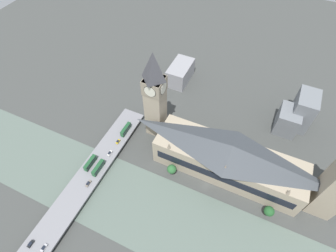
% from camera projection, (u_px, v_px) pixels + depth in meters
% --- Properties ---
extents(ground_plane, '(600.00, 600.00, 0.00)m').
position_uv_depth(ground_plane, '(205.00, 186.00, 171.25)').
color(ground_plane, '#424442').
extents(river_water, '(48.35, 360.00, 0.30)m').
position_uv_depth(river_water, '(188.00, 229.00, 154.11)').
color(river_water, slate).
rests_on(river_water, ground_plane).
extents(parliament_hall, '(27.08, 95.27, 29.45)m').
position_uv_depth(parliament_hall, '(229.00, 159.00, 166.91)').
color(parliament_hall, tan).
rests_on(parliament_hall, ground_plane).
extents(clock_tower, '(13.14, 13.14, 70.38)m').
position_uv_depth(clock_tower, '(155.00, 95.00, 171.08)').
color(clock_tower, tan).
rests_on(clock_tower, ground_plane).
extents(road_bridge, '(128.71, 16.85, 4.06)m').
position_uv_depth(road_bridge, '(86.00, 180.00, 170.38)').
color(road_bridge, slate).
rests_on(road_bridge, ground_plane).
extents(double_decker_bus_lead, '(11.64, 2.55, 4.79)m').
position_uv_depth(double_decker_bus_lead, '(90.00, 163.00, 174.39)').
color(double_decker_bus_lead, '#235B33').
rests_on(double_decker_bus_lead, road_bridge).
extents(double_decker_bus_mid, '(11.83, 2.57, 4.85)m').
position_uv_depth(double_decker_bus_mid, '(98.00, 168.00, 172.05)').
color(double_decker_bus_mid, '#235B33').
rests_on(double_decker_bus_mid, road_bridge).
extents(double_decker_bus_rear, '(11.73, 2.52, 4.93)m').
position_uv_depth(double_decker_bus_rear, '(126.00, 129.00, 191.80)').
color(double_decker_bus_rear, '#235B33').
rests_on(double_decker_bus_rear, road_bridge).
extents(car_northbound_lead, '(3.96, 1.82, 1.34)m').
position_uv_depth(car_northbound_lead, '(118.00, 142.00, 187.44)').
color(car_northbound_lead, gold).
rests_on(car_northbound_lead, road_bridge).
extents(car_northbound_mid, '(4.26, 1.76, 1.46)m').
position_uv_depth(car_northbound_mid, '(44.00, 248.00, 143.32)').
color(car_northbound_mid, silver).
rests_on(car_northbound_mid, road_bridge).
extents(car_northbound_tail, '(4.77, 1.84, 1.40)m').
position_uv_depth(car_northbound_tail, '(88.00, 184.00, 167.12)').
color(car_northbound_tail, slate).
rests_on(car_northbound_tail, road_bridge).
extents(car_southbound_lead, '(4.52, 1.86, 1.31)m').
position_uv_depth(car_southbound_lead, '(110.00, 153.00, 181.37)').
color(car_southbound_lead, silver).
rests_on(car_southbound_lead, road_bridge).
extents(car_southbound_mid, '(4.19, 1.90, 1.53)m').
position_uv_depth(car_southbound_mid, '(31.00, 244.00, 144.54)').
color(car_southbound_mid, black).
rests_on(car_southbound_mid, road_bridge).
extents(city_block_west, '(28.39, 16.14, 16.26)m').
position_uv_depth(city_block_west, '(180.00, 73.00, 228.86)').
color(city_block_west, '#939399').
rests_on(city_block_west, ground_plane).
extents(city_block_center, '(22.08, 14.23, 28.38)m').
position_uv_depth(city_block_center, '(303.00, 110.00, 193.33)').
color(city_block_center, slate).
rests_on(city_block_center, ground_plane).
extents(city_block_east, '(19.50, 15.41, 18.82)m').
position_uv_depth(city_block_east, '(288.00, 120.00, 193.76)').
color(city_block_east, slate).
rests_on(city_block_east, ground_plane).
extents(tree_embankment_near, '(6.19, 6.19, 9.10)m').
position_uv_depth(tree_embankment_near, '(269.00, 211.00, 154.76)').
color(tree_embankment_near, brown).
rests_on(tree_embankment_near, ground_plane).
extents(tree_embankment_mid, '(6.21, 6.21, 9.18)m').
position_uv_depth(tree_embankment_mid, '(172.00, 169.00, 172.10)').
color(tree_embankment_mid, brown).
rests_on(tree_embankment_mid, ground_plane).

